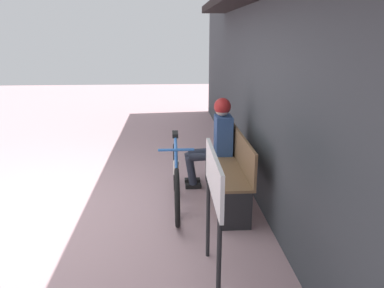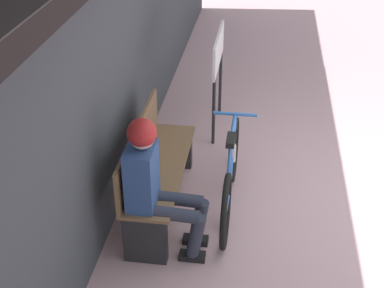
{
  "view_description": "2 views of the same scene",
  "coord_description": "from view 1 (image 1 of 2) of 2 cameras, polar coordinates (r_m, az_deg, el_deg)",
  "views": [
    {
      "loc": [
        4.19,
        1.28,
        2.04
      ],
      "look_at": [
        -0.3,
        1.56,
        0.73
      ],
      "focal_mm": 35.0,
      "sensor_mm": 36.0,
      "label": 1
    },
    {
      "loc": [
        -4.09,
        1.13,
        3.14
      ],
      "look_at": [
        -0.26,
        1.68,
        0.77
      ],
      "focal_mm": 50.0,
      "sensor_mm": 36.0,
      "label": 2
    }
  ],
  "objects": [
    {
      "name": "ground_plane",
      "position": [
        4.83,
        -18.81,
        -9.68
      ],
      "size": [
        24.0,
        24.0,
        0.0
      ],
      "primitive_type": "plane",
      "color": "#C69EA3"
    },
    {
      "name": "storefront_wall",
      "position": [
        4.35,
        11.76,
        10.94
      ],
      "size": [
        12.0,
        0.56,
        3.2
      ],
      "color": "#3D4247",
      "rests_on": "ground_plane"
    },
    {
      "name": "park_bench_near",
      "position": [
        4.72,
        5.78,
        -4.17
      ],
      "size": [
        1.52,
        0.42,
        0.86
      ],
      "color": "brown",
      "rests_on": "ground_plane"
    },
    {
      "name": "bicycle",
      "position": [
        4.59,
        -2.44,
        -5.28
      ],
      "size": [
        1.64,
        0.4,
        0.89
      ],
      "color": "black",
      "rests_on": "ground_plane"
    },
    {
      "name": "person_seated",
      "position": [
        5.13,
        3.65,
        1.18
      ],
      "size": [
        0.34,
        0.64,
        1.24
      ],
      "color": "#2D3342",
      "rests_on": "ground_plane"
    },
    {
      "name": "signboard",
      "position": [
        3.01,
        3.33,
        -6.53
      ],
      "size": [
        0.96,
        0.04,
        1.15
      ],
      "color": "#232326",
      "rests_on": "ground_plane"
    }
  ]
}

